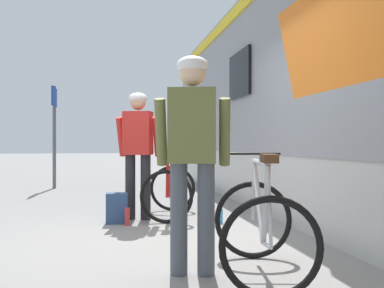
{
  "coord_description": "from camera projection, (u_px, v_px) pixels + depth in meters",
  "views": [
    {
      "loc": [
        -0.55,
        -4.55,
        1.06
      ],
      "look_at": [
        0.45,
        0.59,
        1.05
      ],
      "focal_mm": 38.88,
      "sensor_mm": 36.0,
      "label": 1
    }
  ],
  "objects": [
    {
      "name": "ground_plane",
      "position": [
        162.0,
        239.0,
        4.58
      ],
      "size": [
        80.0,
        80.0,
        0.0
      ],
      "primitive_type": "plane",
      "color": "gray"
    },
    {
      "name": "cyclist_near_in_red",
      "position": [
        138.0,
        144.0,
        5.77
      ],
      "size": [
        0.66,
        0.45,
        1.76
      ],
      "color": "#232328",
      "rests_on": "ground"
    },
    {
      "name": "cyclist_far_in_olive",
      "position": [
        192.0,
        144.0,
        3.35
      ],
      "size": [
        0.65,
        0.4,
        1.76
      ],
      "color": "#4C515B",
      "rests_on": "ground"
    },
    {
      "name": "bicycle_near_red",
      "position": [
        170.0,
        189.0,
        5.97
      ],
      "size": [
        0.93,
        1.2,
        0.99
      ],
      "color": "black",
      "rests_on": "ground"
    },
    {
      "name": "bicycle_far_silver",
      "position": [
        261.0,
        226.0,
        3.3
      ],
      "size": [
        0.93,
        1.2,
        0.99
      ],
      "color": "black",
      "rests_on": "ground"
    },
    {
      "name": "backpack_on_platform",
      "position": [
        117.0,
        208.0,
        5.49
      ],
      "size": [
        0.29,
        0.19,
        0.4
      ],
      "primitive_type": "cube",
      "rotation": [
        0.0,
        0.0,
        -0.05
      ],
      "color": "navy",
      "rests_on": "ground"
    },
    {
      "name": "water_bottle_near_the_bikes",
      "position": [
        220.0,
        216.0,
        5.54
      ],
      "size": [
        0.07,
        0.07,
        0.18
      ],
      "primitive_type": "cylinder",
      "color": "#338CCC",
      "rests_on": "ground"
    },
    {
      "name": "water_bottle_by_the_backpack",
      "position": [
        127.0,
        217.0,
        5.35
      ],
      "size": [
        0.07,
        0.07,
        0.23
      ],
      "primitive_type": "cylinder",
      "color": "red",
      "rests_on": "ground"
    },
    {
      "name": "platform_sign_post",
      "position": [
        54.0,
        119.0,
        9.76
      ],
      "size": [
        0.08,
        0.7,
        2.4
      ],
      "color": "#595B60",
      "rests_on": "ground"
    }
  ]
}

